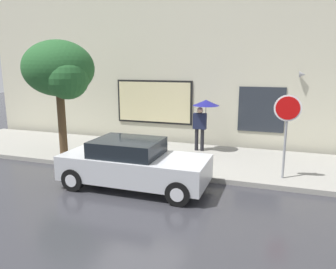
{
  "coord_description": "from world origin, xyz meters",
  "views": [
    {
      "loc": [
        3.66,
        -8.02,
        3.43
      ],
      "look_at": [
        0.31,
        1.8,
        1.2
      ],
      "focal_mm": 34.43,
      "sensor_mm": 36.0,
      "label": 1
    }
  ],
  "objects": [
    {
      "name": "ground_plane",
      "position": [
        0.0,
        0.0,
        0.0
      ],
      "size": [
        60.0,
        60.0,
        0.0
      ],
      "primitive_type": "plane",
      "color": "#333338"
    },
    {
      "name": "sidewalk",
      "position": [
        0.0,
        3.0,
        0.07
      ],
      "size": [
        20.0,
        4.0,
        0.15
      ],
      "primitive_type": "cube",
      "color": "gray",
      "rests_on": "ground"
    },
    {
      "name": "building_facade",
      "position": [
        -0.01,
        5.5,
        3.48
      ],
      "size": [
        20.0,
        0.67,
        7.0
      ],
      "color": "beige",
      "rests_on": "ground"
    },
    {
      "name": "parked_car",
      "position": [
        -0.09,
        -0.05,
        0.69
      ],
      "size": [
        4.16,
        1.8,
        1.39
      ],
      "color": "#B7BABF",
      "rests_on": "ground"
    },
    {
      "name": "fire_hydrant",
      "position": [
        -1.81,
        1.76,
        0.53
      ],
      "size": [
        0.3,
        0.44,
        0.78
      ],
      "color": "yellow",
      "rests_on": "sidewalk"
    },
    {
      "name": "pedestrian_with_umbrella",
      "position": [
        1.01,
        3.99,
        1.74
      ],
      "size": [
        1.02,
        1.02,
        2.0
      ],
      "color": "black",
      "rests_on": "sidewalk"
    },
    {
      "name": "street_tree",
      "position": [
        -3.74,
        1.78,
        3.23
      ],
      "size": [
        2.67,
        2.27,
        4.18
      ],
      "color": "#4C3823",
      "rests_on": "sidewalk"
    },
    {
      "name": "stop_sign",
      "position": [
        3.95,
        1.66,
        1.9
      ],
      "size": [
        0.76,
        0.1,
        2.48
      ],
      "color": "gray",
      "rests_on": "sidewalk"
    }
  ]
}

